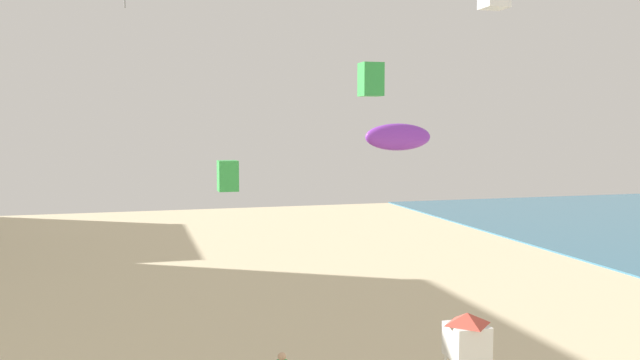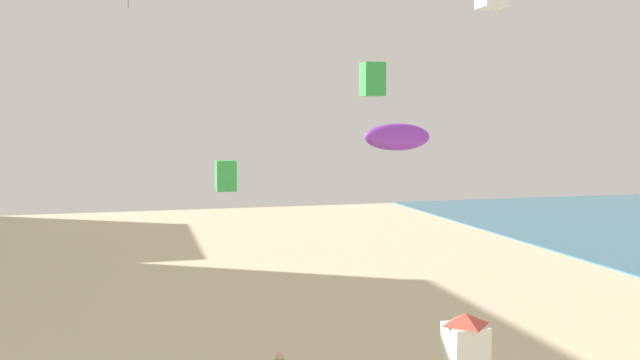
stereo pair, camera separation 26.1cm
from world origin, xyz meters
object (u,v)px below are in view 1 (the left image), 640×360
kite_green_box (228,176)px  kite_green_box_3 (371,80)px  kite_purple_parafoil (398,137)px  lifeguard_stand (467,336)px

kite_green_box → kite_green_box_3: 14.03m
kite_green_box → kite_green_box_3: (8.21, 10.81, 3.53)m
kite_purple_parafoil → kite_green_box: bearing=-163.7°
lifeguard_stand → kite_green_box_3: 14.78m
kite_green_box → kite_purple_parafoil: (5.84, 1.71, 1.03)m
lifeguard_stand → kite_green_box_3: size_ratio=1.65×
kite_green_box_3 → kite_purple_parafoil: size_ratio=0.68×
kite_green_box_3 → kite_purple_parafoil: (-2.37, -9.10, -2.50)m
kite_green_box → kite_purple_parafoil: bearing=16.3°
kite_green_box_3 → kite_purple_parafoil: kite_green_box_3 is taller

